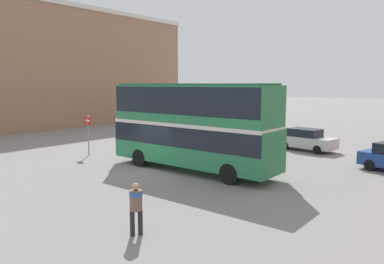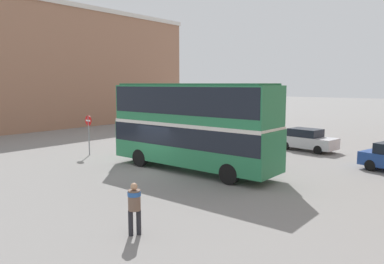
% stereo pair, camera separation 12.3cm
% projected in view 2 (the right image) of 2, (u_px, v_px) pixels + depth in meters
% --- Properties ---
extents(ground_plane, '(240.00, 240.00, 0.00)m').
position_uv_depth(ground_plane, '(150.00, 171.00, 21.03)').
color(ground_plane, gray).
extents(building_row_left, '(8.31, 37.33, 13.54)m').
position_uv_depth(building_row_left, '(45.00, 67.00, 42.29)').
color(building_row_left, '#9E7056').
rests_on(building_row_left, ground_plane).
extents(double_decker_bus, '(10.13, 2.55, 4.89)m').
position_uv_depth(double_decker_bus, '(192.00, 121.00, 20.74)').
color(double_decker_bus, '#287A4C').
rests_on(double_decker_bus, ground_plane).
extents(pedestrian_foreground, '(0.58, 0.58, 1.73)m').
position_uv_depth(pedestrian_foreground, '(134.00, 203.00, 11.99)').
color(pedestrian_foreground, '#232328').
rests_on(pedestrian_foreground, ground_plane).
extents(parked_car_kerb_near, '(4.34, 2.26, 1.60)m').
position_uv_depth(parked_car_kerb_near, '(307.00, 140.00, 27.33)').
color(parked_car_kerb_near, silver).
rests_on(parked_car_kerb_near, ground_plane).
extents(no_entry_sign, '(0.68, 0.08, 2.73)m').
position_uv_depth(no_entry_sign, '(89.00, 128.00, 25.41)').
color(no_entry_sign, gray).
rests_on(no_entry_sign, ground_plane).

